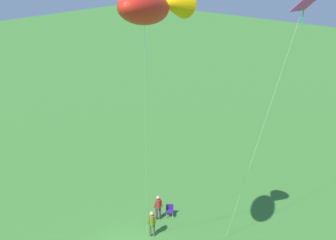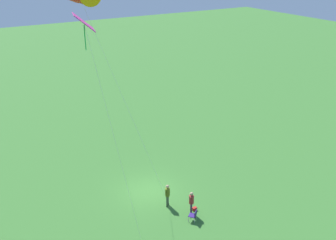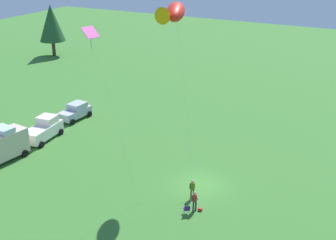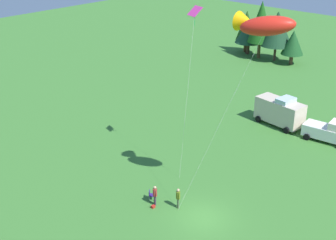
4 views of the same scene
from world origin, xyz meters
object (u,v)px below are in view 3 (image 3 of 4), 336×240
at_px(folding_chair, 187,209).
at_px(backpack_on_grass, 200,209).
at_px(van_camper_beige, 0,145).
at_px(truck_white_pickup, 43,129).
at_px(kite_diamond_rainbow, 92,38).
at_px(kite_large_fish, 173,12).
at_px(person_kite_flyer, 192,188).
at_px(person_spectator, 195,200).
at_px(car_silver_compact, 75,111).

distance_m(folding_chair, backpack_on_grass, 1.27).
xyz_separation_m(backpack_on_grass, van_camper_beige, (-0.88, 20.91, 1.53)).
relative_size(van_camper_beige, truck_white_pickup, 1.09).
bearing_deg(kite_diamond_rainbow, backpack_on_grass, -71.72).
bearing_deg(van_camper_beige, kite_large_fish, -60.47).
height_order(van_camper_beige, kite_diamond_rainbow, kite_diamond_rainbow).
distance_m(person_kite_flyer, backpack_on_grass, 2.19).
relative_size(kite_large_fish, kite_diamond_rainbow, 1.07).
xyz_separation_m(person_kite_flyer, person_spectator, (-1.63, -0.96, 0.00)).
xyz_separation_m(person_kite_flyer, folding_chair, (-2.41, -0.64, -0.53)).
xyz_separation_m(backpack_on_grass, car_silver_compact, (11.37, 21.41, 0.84)).
distance_m(car_silver_compact, kite_large_fish, 21.99).
bearing_deg(truck_white_pickup, person_spectator, -110.62).
relative_size(person_spectator, car_silver_compact, 0.40).
bearing_deg(van_camper_beige, truck_white_pickup, 6.16).
distance_m(van_camper_beige, kite_large_fish, 21.29).
xyz_separation_m(person_kite_flyer, kite_diamond_rainbow, (-4.01, 6.42, 12.74)).
bearing_deg(person_spectator, backpack_on_grass, -119.57).
distance_m(backpack_on_grass, kite_large_fish, 16.38).
bearing_deg(truck_white_pickup, kite_diamond_rainbow, -126.65).
relative_size(folding_chair, backpack_on_grass, 2.56).
relative_size(backpack_on_grass, kite_diamond_rainbow, 0.02).
bearing_deg(person_spectator, kite_diamond_rainbow, 53.55).
xyz_separation_m(van_camper_beige, car_silver_compact, (12.26, 0.50, -0.69)).
bearing_deg(person_kite_flyer, car_silver_compact, 18.25).
bearing_deg(kite_large_fish, truck_white_pickup, 91.29).
xyz_separation_m(person_spectator, kite_diamond_rainbow, (-2.38, 7.38, 12.74)).
relative_size(car_silver_compact, kite_large_fish, 0.28).
bearing_deg(van_camper_beige, backpack_on_grass, -80.00).
distance_m(kite_large_fish, kite_diamond_rainbow, 8.43).
height_order(folding_chair, van_camper_beige, van_camper_beige).
bearing_deg(backpack_on_grass, person_kite_flyer, 43.73).
bearing_deg(folding_chair, person_kite_flyer, -23.78).
bearing_deg(person_kite_flyer, folding_chair, 149.55).
height_order(van_camper_beige, truck_white_pickup, van_camper_beige).
height_order(person_spectator, truck_white_pickup, truck_white_pickup).
height_order(person_kite_flyer, person_spectator, same).
relative_size(van_camper_beige, kite_large_fish, 0.36).
xyz_separation_m(backpack_on_grass, truck_white_pickup, (5.07, 20.76, 0.99)).
bearing_deg(person_kite_flyer, truck_white_pickup, 34.02).
bearing_deg(truck_white_pickup, car_silver_compact, -0.24).
distance_m(person_spectator, truck_white_pickup, 21.01).
relative_size(backpack_on_grass, van_camper_beige, 0.06).
relative_size(person_kite_flyer, car_silver_compact, 0.40).
bearing_deg(backpack_on_grass, truck_white_pickup, 76.28).
distance_m(folding_chair, kite_large_fish, 16.18).
relative_size(folding_chair, car_silver_compact, 0.19).
bearing_deg(van_camper_beige, car_silver_compact, 9.92).
relative_size(backpack_on_grass, car_silver_compact, 0.07).
distance_m(person_kite_flyer, person_spectator, 1.89).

